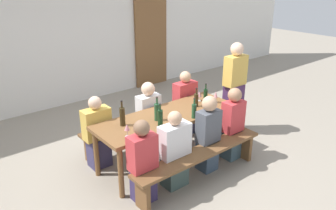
# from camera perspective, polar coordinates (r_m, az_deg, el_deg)

# --- Properties ---
(ground_plane) EXTENTS (24.00, 24.00, 0.00)m
(ground_plane) POSITION_cam_1_polar(r_m,az_deg,el_deg) (5.09, 0.00, -9.43)
(ground_plane) COLOR gray
(back_wall) EXTENTS (14.00, 0.20, 3.20)m
(back_wall) POSITION_cam_1_polar(r_m,az_deg,el_deg) (7.23, -16.82, 12.70)
(back_wall) COLOR silver
(back_wall) RESTS_ON ground
(wooden_door) EXTENTS (0.90, 0.06, 2.10)m
(wooden_door) POSITION_cam_1_polar(r_m,az_deg,el_deg) (8.17, -2.91, 10.64)
(wooden_door) COLOR brown
(wooden_door) RESTS_ON ground
(tasting_table) EXTENTS (2.17, 0.75, 0.75)m
(tasting_table) POSITION_cam_1_polar(r_m,az_deg,el_deg) (4.78, 0.00, -2.55)
(tasting_table) COLOR brown
(tasting_table) RESTS_ON ground
(bench_near) EXTENTS (2.07, 0.30, 0.45)m
(bench_near) POSITION_cam_1_polar(r_m,az_deg,el_deg) (4.48, 5.54, -8.99)
(bench_near) COLOR brown
(bench_near) RESTS_ON ground
(bench_far) EXTENTS (2.07, 0.30, 0.45)m
(bench_far) POSITION_cam_1_polar(r_m,az_deg,el_deg) (5.40, -4.54, -3.25)
(bench_far) COLOR brown
(bench_far) RESTS_ON ground
(wine_bottle_0) EXTENTS (0.07, 0.07, 0.30)m
(wine_bottle_0) POSITION_cam_1_polar(r_m,az_deg,el_deg) (5.20, 6.44, 1.67)
(wine_bottle_0) COLOR #143319
(wine_bottle_0) RESTS_ON tasting_table
(wine_bottle_1) EXTENTS (0.07, 0.07, 0.29)m
(wine_bottle_1) POSITION_cam_1_polar(r_m,az_deg,el_deg) (5.01, 4.86, 0.92)
(wine_bottle_1) COLOR #332814
(wine_bottle_1) RESTS_ON tasting_table
(wine_bottle_2) EXTENTS (0.08, 0.08, 0.34)m
(wine_bottle_2) POSITION_cam_1_polar(r_m,az_deg,el_deg) (4.53, -1.89, -1.13)
(wine_bottle_2) COLOR #234C2D
(wine_bottle_2) RESTS_ON tasting_table
(wine_bottle_3) EXTENTS (0.07, 0.07, 0.30)m
(wine_bottle_3) POSITION_cam_1_polar(r_m,az_deg,el_deg) (4.62, 4.49, -0.96)
(wine_bottle_3) COLOR #234C2D
(wine_bottle_3) RESTS_ON tasting_table
(wine_bottle_4) EXTENTS (0.07, 0.07, 0.32)m
(wine_bottle_4) POSITION_cam_1_polar(r_m,az_deg,el_deg) (4.35, -1.34, -2.20)
(wine_bottle_4) COLOR #143319
(wine_bottle_4) RESTS_ON tasting_table
(wine_bottle_5) EXTENTS (0.07, 0.07, 0.35)m
(wine_bottle_5) POSITION_cam_1_polar(r_m,az_deg,el_deg) (4.41, -7.83, -1.91)
(wine_bottle_5) COLOR #332814
(wine_bottle_5) RESTS_ON tasting_table
(wine_glass_0) EXTENTS (0.08, 0.08, 0.16)m
(wine_glass_0) POSITION_cam_1_polar(r_m,az_deg,el_deg) (5.23, 5.39, 1.87)
(wine_glass_0) COLOR silver
(wine_glass_0) RESTS_ON tasting_table
(wine_glass_1) EXTENTS (0.07, 0.07, 0.18)m
(wine_glass_1) POSITION_cam_1_polar(r_m,az_deg,el_deg) (5.19, 8.17, 1.72)
(wine_glass_1) COLOR silver
(wine_glass_1) RESTS_ON tasting_table
(wine_glass_2) EXTENTS (0.07, 0.07, 0.17)m
(wine_glass_2) POSITION_cam_1_polar(r_m,az_deg,el_deg) (4.10, -7.05, -3.90)
(wine_glass_2) COLOR silver
(wine_glass_2) RESTS_ON tasting_table
(seated_guest_near_0) EXTENTS (0.33, 0.24, 1.09)m
(seated_guest_near_0) POSITION_cam_1_polar(r_m,az_deg,el_deg) (4.04, -4.35, -9.97)
(seated_guest_near_0) COLOR #342B53
(seated_guest_near_0) RESTS_ON ground
(seated_guest_near_1) EXTENTS (0.42, 0.24, 1.06)m
(seated_guest_near_1) POSITION_cam_1_polar(r_m,az_deg,el_deg) (4.32, 1.13, -8.07)
(seated_guest_near_1) COLOR #3B4F4B
(seated_guest_near_1) RESTS_ON ground
(seated_guest_near_2) EXTENTS (0.32, 0.24, 1.12)m
(seated_guest_near_2) POSITION_cam_1_polar(r_m,az_deg,el_deg) (4.66, 6.87, -5.11)
(seated_guest_near_2) COLOR #354659
(seated_guest_near_2) RESTS_ON ground
(seated_guest_near_3) EXTENTS (0.32, 0.24, 1.12)m
(seated_guest_near_3) POSITION_cam_1_polar(r_m,az_deg,el_deg) (5.01, 10.98, -3.40)
(seated_guest_near_3) COLOR #39515C
(seated_guest_near_3) RESTS_ON ground
(seated_guest_far_0) EXTENTS (0.39, 0.24, 1.08)m
(seated_guest_far_0) POSITION_cam_1_polar(r_m,az_deg,el_deg) (4.83, -11.98, -4.95)
(seated_guest_far_0) COLOR #373357
(seated_guest_far_0) RESTS_ON ground
(seated_guest_far_1) EXTENTS (0.36, 0.24, 1.10)m
(seated_guest_far_1) POSITION_cam_1_polar(r_m,az_deg,el_deg) (5.24, -3.33, -2.03)
(seated_guest_far_1) COLOR navy
(seated_guest_far_1) RESTS_ON ground
(seated_guest_far_2) EXTENTS (0.40, 0.24, 1.13)m
(seated_guest_far_2) POSITION_cam_1_polar(r_m,az_deg,el_deg) (5.68, 2.90, -0.01)
(seated_guest_far_2) COLOR navy
(seated_guest_far_2) RESTS_ON ground
(standing_host) EXTENTS (0.40, 0.24, 1.58)m
(standing_host) POSITION_cam_1_polar(r_m,az_deg,el_deg) (5.80, 11.24, 2.61)
(standing_host) COLOR #462851
(standing_host) RESTS_ON ground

